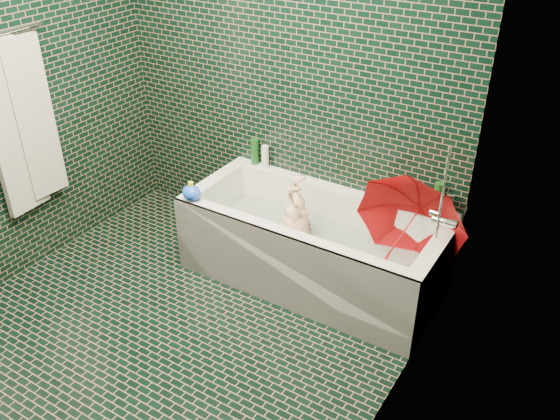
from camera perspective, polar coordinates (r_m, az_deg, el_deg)
The scene contains 20 objects.
floor at distance 3.68m, azimuth -11.31°, elevation -12.41°, with size 2.80×2.80×0.00m, color black.
wall_back at distance 4.00m, azimuth 0.52°, elevation 12.90°, with size 2.80×2.80×0.00m, color black.
wall_right at distance 2.33m, azimuth 9.87°, elevation -1.79°, with size 2.80×2.80×0.00m, color black.
bathtub at distance 3.96m, azimuth 3.05°, elevation -4.22°, with size 1.70×0.75×0.55m.
bath_mat at distance 4.00m, azimuth 3.15°, elevation -4.74°, with size 1.35×0.47×0.01m, color green.
water at distance 3.92m, azimuth 3.21°, elevation -3.04°, with size 1.48×0.53×0.00m, color silver.
towel_rail at distance 3.95m, azimuth -25.31°, elevation 15.11°, with size 0.02×0.02×0.58m, color silver.
towel at distance 4.10m, azimuth -23.63°, elevation 7.45°, with size 0.08×0.44×1.12m.
faucet at distance 3.41m, azimuth 15.38°, elevation -0.47°, with size 0.18×0.19×0.55m.
child at distance 3.92m, azimuth 1.99°, elevation -2.84°, with size 0.31×0.20×0.85m, color beige.
umbrella at distance 3.61m, azimuth 11.73°, elevation -2.21°, with size 0.67×0.67×0.59m, color red.
soap_bottle_a at distance 3.81m, azimuth 16.31°, elevation -1.05°, with size 0.09×0.09×0.24m, color white.
soap_bottle_b at distance 3.83m, azimuth 15.45°, elevation -0.76°, with size 0.09×0.10×0.21m, color #5D2078.
soap_bottle_c at distance 3.81m, azimuth 14.80°, elevation -0.76°, with size 0.15×0.15×0.19m, color #144716.
bottle_right_tall at distance 3.76m, azimuth 14.91°, elevation 0.90°, with size 0.06×0.06×0.24m, color #144716.
bottle_right_pump at distance 3.75m, azimuth 15.92°, elevation 0.19°, with size 0.05×0.05×0.19m, color silver.
bottle_left_tall at distance 4.32m, azimuth -2.43°, elevation 5.66°, with size 0.06×0.06×0.19m, color #144716.
bottle_left_short at distance 4.26m, azimuth -1.44°, elevation 5.13°, with size 0.05×0.05×0.17m, color white.
rubber_duck at distance 3.84m, azimuth 14.33°, elevation 0.20°, with size 0.11×0.07×0.09m.
bath_toy at distance 3.90m, azimuth -8.51°, elevation 1.68°, with size 0.16×0.14×0.13m.
Camera 1 is at (1.98, -1.85, 2.49)m, focal length 38.00 mm.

